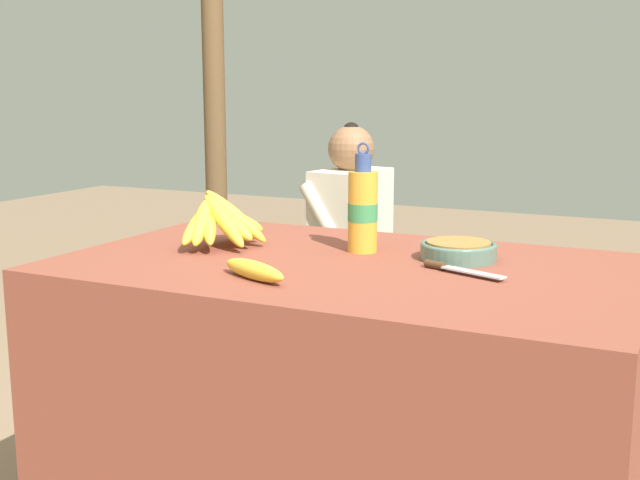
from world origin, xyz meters
TOP-DOWN VIEW (x-y plane):
  - market_counter at (0.00, 0.00)m, footprint 1.43×0.88m
  - banana_bunch_ripe at (-0.40, 0.04)m, footprint 0.21×0.32m
  - serving_bowl at (0.24, 0.15)m, footprint 0.19×0.19m
  - water_bottle at (-0.02, 0.14)m, footprint 0.08×0.08m
  - loose_banana_front at (-0.12, -0.26)m, footprint 0.21×0.13m
  - knife at (0.27, 0.01)m, footprint 0.22×0.10m
  - wooden_bench at (-0.18, 1.16)m, footprint 1.72×0.32m
  - seated_vendor at (-0.53, 1.13)m, footprint 0.44×0.41m
  - banana_bunch_green at (0.34, 1.15)m, footprint 0.20×0.33m
  - support_post_near at (-1.38, 1.52)m, footprint 0.11×0.11m

SIDE VIEW (x-z plane):
  - wooden_bench at x=-0.18m, z-range 0.15..0.59m
  - market_counter at x=0.00m, z-range 0.00..0.77m
  - banana_bunch_green at x=0.34m, z-range 0.44..0.59m
  - seated_vendor at x=-0.53m, z-range 0.09..1.16m
  - knife at x=0.27m, z-range 0.77..0.79m
  - loose_banana_front at x=-0.12m, z-range 0.77..0.82m
  - serving_bowl at x=0.24m, z-range 0.78..0.82m
  - banana_bunch_ripe at x=-0.40m, z-range 0.77..0.93m
  - water_bottle at x=-0.02m, z-range 0.74..1.03m
  - support_post_near at x=-1.38m, z-range 0.00..2.35m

